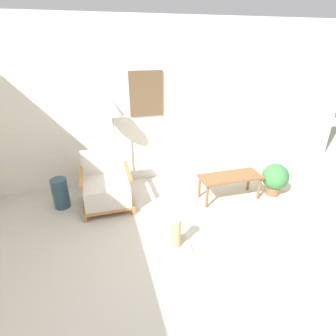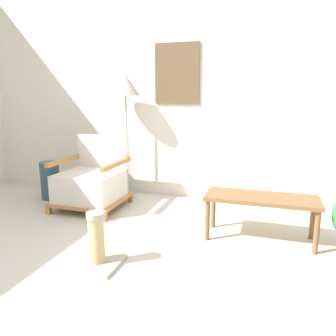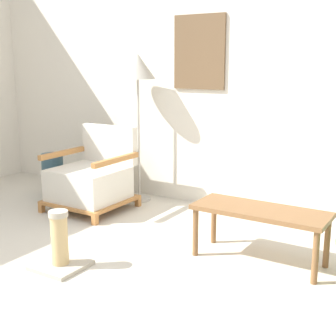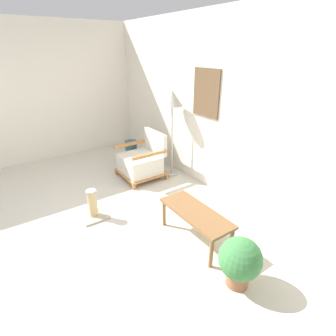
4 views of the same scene
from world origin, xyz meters
TOP-DOWN VIEW (x-y plane):
  - ground_plane at (0.00, 0.00)m, footprint 14.00×14.00m
  - wall_back at (-0.00, 2.35)m, footprint 8.00×0.09m
  - armchair at (-0.88, 1.57)m, footprint 0.74×0.72m
  - floor_lamp at (-0.66, 2.09)m, footprint 0.37×0.37m
  - coffee_table at (1.02, 1.24)m, footprint 0.98×0.39m
  - vase at (-1.57, 1.71)m, footprint 0.24×0.24m
  - scratching_post at (-0.14, 0.38)m, footprint 0.35×0.35m

SIDE VIEW (x-z plane):
  - ground_plane at x=0.00m, z-range 0.00..0.00m
  - scratching_post at x=-0.14m, z-range -0.06..0.36m
  - vase at x=-1.57m, z-range 0.00..0.48m
  - armchair at x=-0.88m, z-range -0.11..0.71m
  - coffee_table at x=1.02m, z-range 0.15..0.56m
  - floor_lamp at x=-0.66m, z-range 0.57..2.11m
  - wall_back at x=0.00m, z-range 0.00..2.70m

